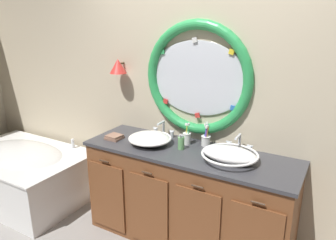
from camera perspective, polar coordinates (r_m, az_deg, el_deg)
The scene contains 11 objects.
back_wall_assembly at distance 2.96m, azimuth 6.10°, elevation 4.27°, with size 6.40×0.26×2.60m.
vanity_counter at distance 3.00m, azimuth 3.49°, elevation -13.40°, with size 1.89×0.62×0.90m.
bathtub at distance 4.06m, azimuth -24.42°, elevation -8.20°, with size 1.48×0.98×0.66m.
sink_basin_left at distance 2.93m, azimuth -3.22°, elevation -3.28°, with size 0.40×0.40×0.10m.
sink_basin_right at distance 2.62m, azimuth 10.91°, elevation -6.02°, with size 0.46×0.46×0.11m.
faucet_set_left at distance 3.11m, azimuth -0.86°, elevation -1.77°, with size 0.24×0.13×0.16m.
faucet_set_right at distance 2.82m, azimuth 12.50°, elevation -4.22°, with size 0.24×0.14×0.16m.
toothbrush_holder_left at distance 2.92m, azimuth 3.36°, elevation -3.18°, with size 0.08×0.08×0.20m.
toothbrush_holder_right at distance 2.90m, azimuth 6.74°, elevation -3.48°, with size 0.09×0.09×0.22m.
soap_dispenser at distance 2.80m, azimuth 2.35°, elevation -4.03°, with size 0.06×0.06×0.14m.
folded_hand_towel at distance 3.09m, azimuth -9.52°, elevation -3.00°, with size 0.14×0.14×0.04m.
Camera 1 is at (1.15, -2.06, 1.99)m, focal length 34.31 mm.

